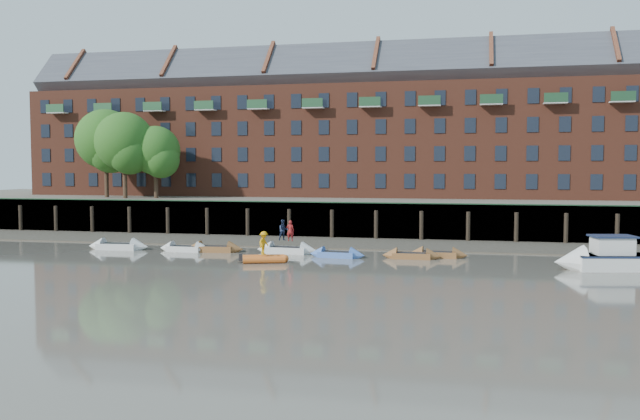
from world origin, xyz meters
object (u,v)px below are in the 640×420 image
(person_rower_b, at_px, (283,230))
(rowboat_3, at_px, (287,250))
(rowboat_5, at_px, (412,256))
(rib_tender, at_px, (266,259))
(rowboat_0, at_px, (118,246))
(rowboat_1, at_px, (185,249))
(motor_launch, at_px, (601,259))
(rowboat_2, at_px, (215,249))
(person_rower_a, at_px, (290,231))
(person_rib_crew, at_px, (264,243))
(rowboat_6, at_px, (438,254))
(rowboat_4, at_px, (337,254))

(person_rower_b, bearing_deg, rowboat_3, -63.62)
(rowboat_5, distance_m, rib_tender, 10.29)
(rowboat_0, xyz_separation_m, rowboat_1, (5.60, 0.03, -0.03))
(rowboat_5, height_order, rib_tender, rowboat_5)
(rib_tender, xyz_separation_m, motor_launch, (21.53, 1.42, 0.47))
(rowboat_2, xyz_separation_m, rowboat_5, (14.97, -0.56, -0.02))
(rowboat_2, relative_size, person_rower_a, 2.92)
(person_rower_b, distance_m, person_rib_crew, 5.08)
(rowboat_3, distance_m, person_rib_crew, 4.96)
(rowboat_2, xyz_separation_m, rowboat_3, (5.62, 0.33, 0.01))
(rowboat_6, bearing_deg, rowboat_2, -176.08)
(rib_tender, bearing_deg, rowboat_0, 142.55)
(person_rib_crew, bearing_deg, rowboat_0, 85.24)
(rowboat_3, distance_m, rowboat_5, 9.39)
(rowboat_2, bearing_deg, rowboat_6, -2.30)
(rowboat_6, bearing_deg, rib_tender, -153.54)
(rowboat_2, height_order, person_rib_crew, person_rib_crew)
(person_rower_a, xyz_separation_m, person_rower_b, (-0.60, 0.22, 0.01))
(motor_launch, bearing_deg, person_rower_b, -21.38)
(rib_tender, relative_size, person_rower_b, 2.02)
(rowboat_0, distance_m, rowboat_2, 7.91)
(rowboat_1, relative_size, person_rower_a, 2.73)
(rowboat_4, height_order, rowboat_6, rowboat_6)
(rowboat_1, bearing_deg, person_rower_a, 6.35)
(rowboat_0, distance_m, person_rower_a, 13.87)
(rowboat_1, height_order, rowboat_3, rowboat_3)
(rowboat_6, bearing_deg, rowboat_0, -175.90)
(rowboat_4, distance_m, person_rower_b, 4.95)
(motor_launch, relative_size, person_rib_crew, 4.39)
(rowboat_3, bearing_deg, rib_tender, -88.31)
(rowboat_5, bearing_deg, person_rower_a, 173.80)
(rib_tender, height_order, person_rower_a, person_rower_a)
(motor_launch, xyz_separation_m, person_rower_a, (-21.14, 3.47, 1.00))
(person_rower_b, height_order, person_rib_crew, person_rower_b)
(motor_launch, relative_size, person_rower_a, 4.51)
(rowboat_4, xyz_separation_m, person_rower_a, (-3.83, 1.38, 1.50))
(rowboat_6, relative_size, person_rower_b, 2.70)
(person_rower_b, relative_size, person_rib_crew, 0.98)
(rib_tender, xyz_separation_m, person_rib_crew, (-0.15, 0.05, 1.07))
(rowboat_4, relative_size, person_rower_b, 2.65)
(rowboat_0, bearing_deg, rib_tender, -22.21)
(rowboat_0, bearing_deg, person_rower_a, -1.95)
(rowboat_1, xyz_separation_m, rowboat_2, (2.29, 0.28, 0.01))
(rowboat_0, distance_m, rowboat_4, 17.62)
(rowboat_3, bearing_deg, person_rower_a, 1.90)
(rowboat_3, height_order, rib_tender, rowboat_3)
(rowboat_0, height_order, rowboat_1, rowboat_0)
(person_rower_b, bearing_deg, rowboat_0, 152.76)
(rowboat_3, distance_m, person_rower_a, 1.49)
(rowboat_5, bearing_deg, rowboat_1, 178.41)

